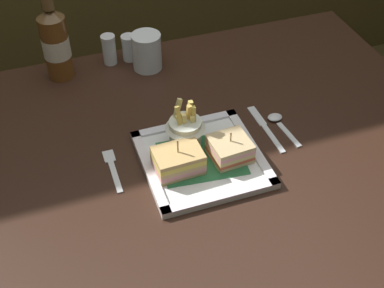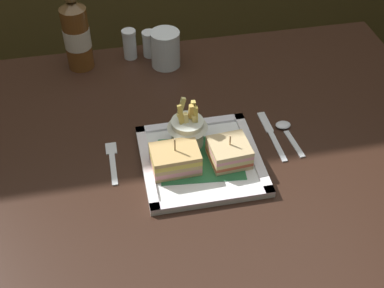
{
  "view_description": "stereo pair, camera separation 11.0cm",
  "coord_description": "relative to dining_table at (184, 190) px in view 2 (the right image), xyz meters",
  "views": [
    {
      "loc": [
        -0.25,
        -0.78,
        1.56
      ],
      "look_at": [
        0.02,
        -0.02,
        0.81
      ],
      "focal_mm": 48.79,
      "sensor_mm": 36.0,
      "label": 1
    },
    {
      "loc": [
        -0.14,
        -0.81,
        1.56
      ],
      "look_at": [
        0.02,
        -0.02,
        0.81
      ],
      "focal_mm": 48.79,
      "sensor_mm": 36.0,
      "label": 2
    }
  ],
  "objects": [
    {
      "name": "dining_table",
      "position": [
        0.0,
        0.0,
        0.0
      ],
      "size": [
        1.26,
        0.9,
        0.77
      ],
      "color": "black",
      "rests_on": "ground_plane"
    },
    {
      "name": "square_plate",
      "position": [
        0.03,
        -0.04,
        0.13
      ],
      "size": [
        0.25,
        0.25,
        0.02
      ],
      "color": "white",
      "rests_on": "dining_table"
    },
    {
      "name": "sandwich_half_left",
      "position": [
        -0.03,
        -0.05,
        0.16
      ],
      "size": [
        0.1,
        0.07,
        0.08
      ],
      "color": "tan",
      "rests_on": "square_plate"
    },
    {
      "name": "sandwich_half_right",
      "position": [
        0.09,
        -0.05,
        0.15
      ],
      "size": [
        0.09,
        0.08,
        0.07
      ],
      "color": "tan",
      "rests_on": "square_plate"
    },
    {
      "name": "fries_cup",
      "position": [
        0.01,
        0.02,
        0.18
      ],
      "size": [
        0.09,
        0.09,
        0.11
      ],
      "color": "silver",
      "rests_on": "square_plate"
    },
    {
      "name": "beer_bottle",
      "position": [
        -0.2,
        0.38,
        0.22
      ],
      "size": [
        0.07,
        0.07,
        0.25
      ],
      "color": "brown",
      "rests_on": "dining_table"
    },
    {
      "name": "water_glass",
      "position": [
        0.02,
        0.34,
        0.16
      ],
      "size": [
        0.08,
        0.08,
        0.1
      ],
      "color": "silver",
      "rests_on": "dining_table"
    },
    {
      "name": "fork",
      "position": [
        -0.15,
        0.01,
        0.12
      ],
      "size": [
        0.02,
        0.13,
        0.0
      ],
      "color": "silver",
      "rests_on": "dining_table"
    },
    {
      "name": "knife",
      "position": [
        0.21,
        0.02,
        0.12
      ],
      "size": [
        0.02,
        0.17,
        0.0
      ],
      "color": "silver",
      "rests_on": "dining_table"
    },
    {
      "name": "spoon",
      "position": [
        0.24,
        0.02,
        0.13
      ],
      "size": [
        0.04,
        0.12,
        0.01
      ],
      "color": "silver",
      "rests_on": "dining_table"
    },
    {
      "name": "salt_shaker",
      "position": [
        -0.07,
        0.39,
        0.16
      ],
      "size": [
        0.04,
        0.04,
        0.08
      ],
      "color": "silver",
      "rests_on": "dining_table"
    },
    {
      "name": "pepper_shaker",
      "position": [
        -0.02,
        0.39,
        0.15
      ],
      "size": [
        0.04,
        0.04,
        0.07
      ],
      "color": "silver",
      "rests_on": "dining_table"
    }
  ]
}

